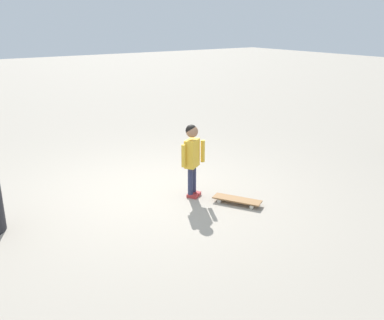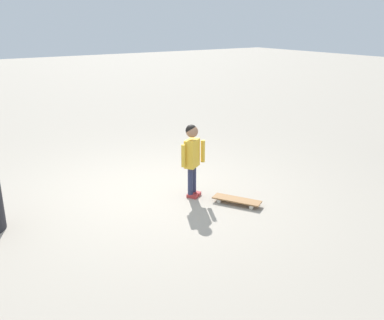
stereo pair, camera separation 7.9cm
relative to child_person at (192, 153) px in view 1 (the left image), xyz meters
The scene contains 3 objects.
ground_plane 0.95m from the child_person, 133.27° to the right, with size 50.00×50.00×0.00m, color #9E9384.
child_person is the anchor object (origin of this frame).
skateboard 0.90m from the child_person, 31.74° to the left, with size 0.68×0.50×0.07m.
Camera 1 is at (5.06, -2.68, 2.42)m, focal length 39.14 mm.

